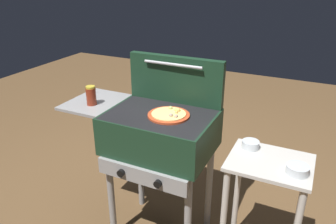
{
  "coord_description": "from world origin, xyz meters",
  "views": [
    {
      "loc": [
        0.82,
        -1.6,
        1.7
      ],
      "look_at": [
        0.05,
        0.0,
        0.92
      ],
      "focal_mm": 35.14,
      "sensor_mm": 36.0,
      "label": 1
    }
  ],
  "objects_px": {
    "prep_table": "(266,193)",
    "pizza_cheese": "(169,115)",
    "grill": "(158,135)",
    "topping_bowl_near": "(297,170)",
    "topping_bowl_far": "(250,145)",
    "sauce_jar": "(91,96)"
  },
  "relations": [
    {
      "from": "topping_bowl_near",
      "to": "topping_bowl_far",
      "type": "xyz_separation_m",
      "value": [
        -0.27,
        0.15,
        0.0
      ]
    },
    {
      "from": "pizza_cheese",
      "to": "prep_table",
      "type": "height_order",
      "value": "pizza_cheese"
    },
    {
      "from": "prep_table",
      "to": "topping_bowl_far",
      "type": "height_order",
      "value": "topping_bowl_far"
    },
    {
      "from": "grill",
      "to": "pizza_cheese",
      "type": "xyz_separation_m",
      "value": [
        0.08,
        -0.0,
        0.15
      ]
    },
    {
      "from": "pizza_cheese",
      "to": "topping_bowl_far",
      "type": "xyz_separation_m",
      "value": [
        0.47,
        0.1,
        -0.14
      ]
    },
    {
      "from": "grill",
      "to": "topping_bowl_far",
      "type": "relative_size",
      "value": 9.74
    },
    {
      "from": "grill",
      "to": "topping_bowl_far",
      "type": "xyz_separation_m",
      "value": [
        0.54,
        0.1,
        0.01
      ]
    },
    {
      "from": "prep_table",
      "to": "topping_bowl_near",
      "type": "relative_size",
      "value": 6.62
    },
    {
      "from": "topping_bowl_near",
      "to": "topping_bowl_far",
      "type": "bearing_deg",
      "value": 150.57
    },
    {
      "from": "grill",
      "to": "topping_bowl_far",
      "type": "height_order",
      "value": "grill"
    },
    {
      "from": "pizza_cheese",
      "to": "topping_bowl_far",
      "type": "bearing_deg",
      "value": 12.22
    },
    {
      "from": "prep_table",
      "to": "grill",
      "type": "bearing_deg",
      "value": -179.63
    },
    {
      "from": "pizza_cheese",
      "to": "topping_bowl_near",
      "type": "bearing_deg",
      "value": -3.97
    },
    {
      "from": "grill",
      "to": "prep_table",
      "type": "bearing_deg",
      "value": 0.37
    },
    {
      "from": "prep_table",
      "to": "sauce_jar",
      "type": "bearing_deg",
      "value": -176.87
    },
    {
      "from": "pizza_cheese",
      "to": "sauce_jar",
      "type": "bearing_deg",
      "value": -174.28
    },
    {
      "from": "grill",
      "to": "pizza_cheese",
      "type": "relative_size",
      "value": 3.87
    },
    {
      "from": "grill",
      "to": "pizza_cheese",
      "type": "height_order",
      "value": "pizza_cheese"
    },
    {
      "from": "sauce_jar",
      "to": "prep_table",
      "type": "xyz_separation_m",
      "value": [
        1.12,
        0.06,
        -0.43
      ]
    },
    {
      "from": "prep_table",
      "to": "pizza_cheese",
      "type": "bearing_deg",
      "value": -179.14
    },
    {
      "from": "topping_bowl_far",
      "to": "sauce_jar",
      "type": "bearing_deg",
      "value": -171.17
    },
    {
      "from": "prep_table",
      "to": "topping_bowl_near",
      "type": "xyz_separation_m",
      "value": [
        0.14,
        -0.06,
        0.23
      ]
    }
  ]
}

